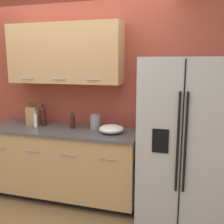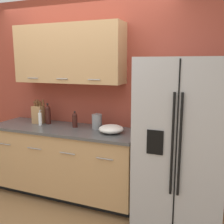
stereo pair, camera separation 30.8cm
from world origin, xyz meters
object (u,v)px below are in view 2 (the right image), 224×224
knife_block (38,114)px  mixing_bowl (111,129)px  steel_canister (97,121)px  refrigerator (181,143)px  oil_bottle (75,120)px  soap_dispenser (40,119)px  wine_bottle (48,114)px

knife_block → mixing_bowl: 1.13m
steel_canister → knife_block: bearing=-178.6°
refrigerator → steel_canister: size_ratio=8.88×
steel_canister → mixing_bowl: bearing=-26.1°
refrigerator → mixing_bowl: 0.82m
knife_block → steel_canister: bearing=1.4°
mixing_bowl → knife_block: bearing=175.0°
knife_block → oil_bottle: 0.59m
refrigerator → mixing_bowl: (-0.82, 0.03, 0.07)m
knife_block → soap_dispenser: (0.09, -0.09, -0.04)m
oil_bottle → mixing_bowl: 0.55m
wine_bottle → soap_dispenser: 0.13m
mixing_bowl → wine_bottle: bearing=173.0°
soap_dispenser → mixing_bowl: soap_dispenser is taller
soap_dispenser → steel_canister: size_ratio=1.02×
refrigerator → knife_block: (-1.94, 0.13, 0.15)m
refrigerator → mixing_bowl: refrigerator is taller
soap_dispenser → mixing_bowl: 1.03m
mixing_bowl → oil_bottle: bearing=171.4°
wine_bottle → oil_bottle: 0.44m
knife_block → wine_bottle: size_ratio=1.17×
refrigerator → oil_bottle: 1.37m
wine_bottle → soap_dispenser: bearing=-114.2°
knife_block → soap_dispenser: knife_block is taller
steel_canister → mixing_bowl: (0.24, -0.12, -0.05)m
steel_canister → mixing_bowl: 0.27m
refrigerator → wine_bottle: refrigerator is taller
soap_dispenser → steel_canister: bearing=7.8°
oil_bottle → knife_block: bearing=178.4°
steel_canister → oil_bottle: bearing=-172.8°
knife_block → soap_dispenser: size_ratio=1.61×
soap_dispenser → oil_bottle: oil_bottle is taller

